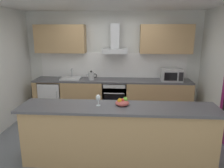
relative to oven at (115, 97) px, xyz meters
The scene contains 15 objects.
ground 1.49m from the oven, 92.90° to the right, with size 5.52×4.52×0.02m, color slate.
ceiling 2.57m from the oven, 92.90° to the right, with size 5.52×4.52×0.02m, color white.
wall_back 0.94m from the oven, 100.00° to the left, with size 5.52×0.12×2.60m, color silver.
backsplash_tile 0.84m from the oven, 102.10° to the left, with size 3.84×0.02×0.66m, color white.
counter_back 0.08m from the oven, 159.85° to the left, with size 3.97×0.60×0.90m.
counter_island 2.12m from the oven, 85.45° to the right, with size 3.09×0.64×0.96m.
upper_cabinets 1.46m from the oven, 112.12° to the left, with size 3.92×0.32×0.70m.
oven is the anchor object (origin of this frame).
refrigerator 1.64m from the oven, behind, with size 0.58×0.60×0.85m.
microwave 1.52m from the oven, ahead, with size 0.50×0.38×0.30m.
sink 1.22m from the oven, behind, with size 0.50×0.40×0.26m.
kettle 0.80m from the oven, behind, with size 0.29×0.15×0.24m.
range_hood 1.33m from the oven, 90.00° to the left, with size 0.62×0.45×0.72m.
wine_glass 2.19m from the oven, 93.92° to the right, with size 0.08×0.08×0.18m.
fruit_bowl 2.13m from the oven, 83.56° to the right, with size 0.22×0.22×0.13m.
Camera 1 is at (0.35, -3.78, 2.07)m, focal length 33.81 mm.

